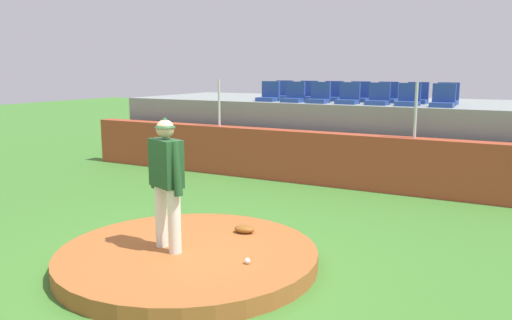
% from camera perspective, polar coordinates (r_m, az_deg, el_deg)
% --- Properties ---
extents(ground_plane, '(60.00, 60.00, 0.00)m').
position_cam_1_polar(ground_plane, '(7.04, -7.49, -11.40)').
color(ground_plane, '#3F7A2C').
extents(pitchers_mound, '(3.42, 3.42, 0.22)m').
position_cam_1_polar(pitchers_mound, '(7.00, -7.51, -10.57)').
color(pitchers_mound, '#A05929').
rests_on(pitchers_mound, ground_plane).
extents(pitcher, '(0.70, 0.41, 1.74)m').
position_cam_1_polar(pitcher, '(6.74, -9.84, -1.54)').
color(pitcher, silver).
rests_on(pitcher, pitchers_mound).
extents(baseball, '(0.07, 0.07, 0.07)m').
position_cam_1_polar(baseball, '(6.41, -0.96, -11.05)').
color(baseball, white).
rests_on(baseball, pitchers_mound).
extents(fielding_glove, '(0.33, 0.24, 0.11)m').
position_cam_1_polar(fielding_glove, '(7.55, -1.29, -7.62)').
color(fielding_glove, brown).
rests_on(fielding_glove, pitchers_mound).
extents(brick_barrier, '(13.37, 0.40, 1.17)m').
position_cam_1_polar(brick_barrier, '(11.55, 8.32, 0.08)').
color(brick_barrier, '#A64328').
rests_on(brick_barrier, ground_plane).
extents(fence_post_left, '(0.06, 0.06, 1.13)m').
position_cam_1_polar(fence_post_left, '(12.70, -4.09, 6.29)').
color(fence_post_left, silver).
rests_on(fence_post_left, brick_barrier).
extents(fence_post_right, '(0.06, 0.06, 1.13)m').
position_cam_1_polar(fence_post_right, '(10.94, 17.19, 5.27)').
color(fence_post_right, silver).
rests_on(fence_post_right, brick_barrier).
extents(bleacher_platform, '(12.50, 4.01, 1.75)m').
position_cam_1_polar(bleacher_platform, '(13.86, 11.92, 2.83)').
color(bleacher_platform, gray).
rests_on(bleacher_platform, ground_plane).
extents(stadium_chair_0, '(0.48, 0.44, 0.50)m').
position_cam_1_polar(stadium_chair_0, '(13.19, 1.43, 7.18)').
color(stadium_chair_0, '#25438F').
rests_on(stadium_chair_0, bleacher_platform).
extents(stadium_chair_1, '(0.48, 0.44, 0.50)m').
position_cam_1_polar(stadium_chair_1, '(12.84, 4.20, 7.08)').
color(stadium_chair_1, '#25438F').
rests_on(stadium_chair_1, bleacher_platform).
extents(stadium_chair_2, '(0.48, 0.44, 0.50)m').
position_cam_1_polar(stadium_chair_2, '(12.58, 6.96, 6.97)').
color(stadium_chair_2, '#25438F').
rests_on(stadium_chair_2, bleacher_platform).
extents(stadium_chair_3, '(0.48, 0.44, 0.50)m').
position_cam_1_polar(stadium_chair_3, '(12.38, 10.14, 6.84)').
color(stadium_chair_3, '#25438F').
rests_on(stadium_chair_3, bleacher_platform).
extents(stadium_chair_4, '(0.48, 0.44, 0.50)m').
position_cam_1_polar(stadium_chair_4, '(12.19, 13.31, 6.68)').
color(stadium_chair_4, '#25438F').
rests_on(stadium_chair_4, bleacher_platform).
extents(stadium_chair_5, '(0.48, 0.44, 0.50)m').
position_cam_1_polar(stadium_chair_5, '(12.03, 16.43, 6.50)').
color(stadium_chair_5, '#25438F').
rests_on(stadium_chair_5, bleacher_platform).
extents(stadium_chair_6, '(0.48, 0.44, 0.50)m').
position_cam_1_polar(stadium_chair_6, '(11.88, 19.91, 6.27)').
color(stadium_chair_6, '#25438F').
rests_on(stadium_chair_6, bleacher_platform).
extents(stadium_chair_7, '(0.48, 0.44, 0.50)m').
position_cam_1_polar(stadium_chair_7, '(14.01, 3.01, 7.33)').
color(stadium_chair_7, '#25438F').
rests_on(stadium_chair_7, bleacher_platform).
extents(stadium_chair_8, '(0.48, 0.44, 0.50)m').
position_cam_1_polar(stadium_chair_8, '(13.72, 5.73, 7.24)').
color(stadium_chair_8, '#25438F').
rests_on(stadium_chair_8, bleacher_platform).
extents(stadium_chair_9, '(0.48, 0.44, 0.50)m').
position_cam_1_polar(stadium_chair_9, '(13.46, 8.47, 7.13)').
color(stadium_chair_9, '#25438F').
rests_on(stadium_chair_9, bleacher_platform).
extents(stadium_chair_10, '(0.48, 0.44, 0.50)m').
position_cam_1_polar(stadium_chair_10, '(13.21, 11.32, 6.99)').
color(stadium_chair_10, '#25438F').
rests_on(stadium_chair_10, bleacher_platform).
extents(stadium_chair_11, '(0.48, 0.44, 0.50)m').
position_cam_1_polar(stadium_chair_11, '(13.04, 14.26, 6.84)').
color(stadium_chair_11, '#25438F').
rests_on(stadium_chair_11, bleacher_platform).
extents(stadium_chair_12, '(0.48, 0.44, 0.50)m').
position_cam_1_polar(stadium_chair_12, '(12.90, 17.34, 6.67)').
color(stadium_chair_12, '#25438F').
rests_on(stadium_chair_12, bleacher_platform).
extents(stadium_chair_13, '(0.48, 0.44, 0.50)m').
position_cam_1_polar(stadium_chair_13, '(12.77, 20.34, 6.47)').
color(stadium_chair_13, '#25438F').
rests_on(stadium_chair_13, bleacher_platform).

